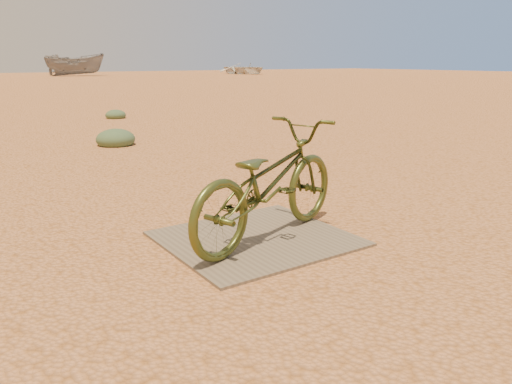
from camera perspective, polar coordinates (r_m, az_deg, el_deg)
ground at (r=4.14m, az=8.55°, el=-5.53°), size 120.00×120.00×0.00m
plywood_board at (r=4.11m, az=-0.00°, el=-5.33°), size 1.44×1.31×0.02m
bicycle at (r=3.96m, az=1.41°, el=1.13°), size 1.89×1.14×0.94m
boat_mid_right at (r=49.29m, az=-19.96°, el=13.53°), size 5.49×3.18×2.00m
boat_far_right at (r=52.66m, az=-1.24°, el=13.94°), size 4.48×5.85×1.13m
kale_a at (r=9.02m, az=-15.70°, el=5.19°), size 0.66×0.66×0.36m
kale_b at (r=13.22m, az=-15.72°, el=8.12°), size 0.51×0.51×0.28m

